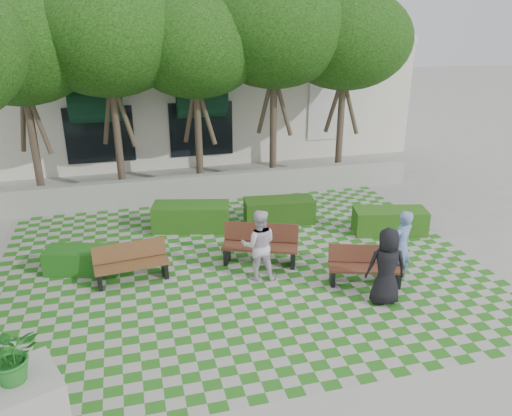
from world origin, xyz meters
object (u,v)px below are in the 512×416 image
object	(u,v)px
hedge_midright	(279,211)
hedge_west	(83,260)
planter_front	(20,396)
person_dark	(386,267)
bench_east	(365,266)
person_white	(259,245)
hedge_midleft	(191,217)
bench_mid	(260,245)
person_blue	(401,246)
bench_west	(131,263)
hedge_east	(390,221)

from	to	relation	value
hedge_midright	hedge_west	xyz separation A→B (m)	(-5.67, -1.80, -0.06)
planter_front	person_dark	distance (m)	7.39
bench_east	planter_front	distance (m)	7.67
bench_east	person_dark	distance (m)	1.01
bench_east	person_white	distance (m)	2.57
hedge_midright	person_dark	world-z (taller)	person_dark
hedge_midleft	hedge_midright	bearing A→B (deg)	-3.38
bench_east	person_white	world-z (taller)	person_white
hedge_west	person_white	distance (m)	4.41
hedge_midright	hedge_midleft	world-z (taller)	hedge_midleft
bench_mid	person_dark	bearing A→B (deg)	-28.34
hedge_west	person_blue	world-z (taller)	person_blue
planter_front	person_dark	xyz separation A→B (m)	(7.09, 2.07, 0.09)
bench_west	person_blue	size ratio (longest dim) A/B	1.01
hedge_west	person_dark	size ratio (longest dim) A/B	1.01
hedge_west	person_dark	distance (m)	7.30
hedge_east	planter_front	world-z (taller)	planter_front
hedge_midleft	person_white	size ratio (longest dim) A/B	1.26
bench_west	hedge_midright	bearing A→B (deg)	22.83
planter_front	person_dark	bearing A→B (deg)	16.29
bench_mid	hedge_midright	size ratio (longest dim) A/B	0.96
hedge_east	person_white	distance (m)	4.72
planter_front	person_blue	xyz separation A→B (m)	(7.94, 2.92, 0.09)
bench_mid	hedge_midright	distance (m)	2.76
person_dark	bench_west	bearing A→B (deg)	-11.68
hedge_midleft	planter_front	xyz separation A→B (m)	(-3.53, -7.24, 0.40)
bench_west	hedge_midright	size ratio (longest dim) A/B	0.85
hedge_east	bench_mid	bearing A→B (deg)	-168.80
bench_east	bench_mid	distance (m)	2.69
bench_mid	hedge_midleft	distance (m)	2.97
hedge_midleft	person_blue	size ratio (longest dim) A/B	1.26
bench_east	hedge_west	distance (m)	6.91
hedge_east	person_white	xyz separation A→B (m)	(-4.41, -1.60, 0.52)
hedge_east	hedge_west	distance (m)	8.55
hedge_midright	person_white	xyz separation A→B (m)	(-1.53, -3.23, 0.51)
bench_east	bench_mid	bearing A→B (deg)	160.18
hedge_east	hedge_midright	world-z (taller)	hedge_midright
bench_west	hedge_west	bearing A→B (deg)	141.23
hedge_west	person_blue	xyz separation A→B (m)	(7.38, -2.36, 0.57)
hedge_midright	planter_front	bearing A→B (deg)	-131.33
bench_east	hedge_midleft	distance (m)	5.54
hedge_midright	bench_mid	bearing A→B (deg)	-117.58
planter_front	person_white	world-z (taller)	planter_front
hedge_west	person_white	size ratio (longest dim) A/B	1.01
bench_mid	person_blue	xyz separation A→B (m)	(2.99, -1.71, 0.40)
hedge_midleft	person_blue	world-z (taller)	person_blue
bench_mid	person_blue	bearing A→B (deg)	-8.01
bench_mid	person_blue	distance (m)	3.47
person_blue	hedge_east	bearing A→B (deg)	-136.48
bench_east	planter_front	bearing A→B (deg)	-138.95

